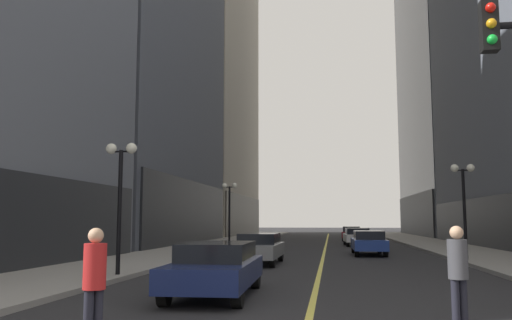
{
  "coord_description": "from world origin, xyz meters",
  "views": [
    {
      "loc": [
        0.46,
        -5.93,
        1.88
      ],
      "look_at": [
        -5.78,
        37.45,
        6.96
      ],
      "focal_mm": 36.68,
      "sensor_mm": 36.0,
      "label": 1
    }
  ],
  "objects_px": {
    "car_blue": "(368,242)",
    "street_lamp_left_near": "(120,178)",
    "pedestrian_with_orange_bag": "(458,269)",
    "street_lamp_right_mid": "(463,190)",
    "car_grey": "(259,247)",
    "car_maroon": "(352,233)",
    "car_navy": "(216,267)",
    "car_white": "(357,236)",
    "pedestrian_in_red_jacket": "(94,277)",
    "street_lamp_left_far": "(229,200)"
  },
  "relations": [
    {
      "from": "car_blue",
      "to": "street_lamp_left_near",
      "type": "relative_size",
      "value": 1.08
    },
    {
      "from": "pedestrian_with_orange_bag",
      "to": "street_lamp_right_mid",
      "type": "xyz_separation_m",
      "value": [
        3.78,
        15.08,
        2.21
      ]
    },
    {
      "from": "car_grey",
      "to": "car_maroon",
      "type": "height_order",
      "value": "same"
    },
    {
      "from": "car_navy",
      "to": "car_white",
      "type": "relative_size",
      "value": 1.15
    },
    {
      "from": "street_lamp_right_mid",
      "to": "car_maroon",
      "type": "bearing_deg",
      "value": 99.18
    },
    {
      "from": "pedestrian_in_red_jacket",
      "to": "street_lamp_left_near",
      "type": "bearing_deg",
      "value": 110.76
    },
    {
      "from": "car_white",
      "to": "street_lamp_left_near",
      "type": "xyz_separation_m",
      "value": [
        -8.72,
        -23.81,
        2.54
      ]
    },
    {
      "from": "car_blue",
      "to": "street_lamp_left_far",
      "type": "relative_size",
      "value": 1.08
    },
    {
      "from": "car_blue",
      "to": "pedestrian_with_orange_bag",
      "type": "height_order",
      "value": "pedestrian_with_orange_bag"
    },
    {
      "from": "car_white",
      "to": "car_maroon",
      "type": "height_order",
      "value": "same"
    },
    {
      "from": "street_lamp_right_mid",
      "to": "car_grey",
      "type": "bearing_deg",
      "value": -168.26
    },
    {
      "from": "car_white",
      "to": "street_lamp_left_near",
      "type": "bearing_deg",
      "value": -110.12
    },
    {
      "from": "car_white",
      "to": "pedestrian_with_orange_bag",
      "type": "distance_m",
      "value": 30.5
    },
    {
      "from": "pedestrian_with_orange_bag",
      "to": "car_grey",
      "type": "bearing_deg",
      "value": 111.92
    },
    {
      "from": "car_grey",
      "to": "car_white",
      "type": "height_order",
      "value": "same"
    },
    {
      "from": "car_blue",
      "to": "street_lamp_right_mid",
      "type": "relative_size",
      "value": 1.08
    },
    {
      "from": "car_navy",
      "to": "car_maroon",
      "type": "height_order",
      "value": "same"
    },
    {
      "from": "street_lamp_left_near",
      "to": "pedestrian_in_red_jacket",
      "type": "bearing_deg",
      "value": -69.24
    },
    {
      "from": "car_maroon",
      "to": "street_lamp_left_near",
      "type": "relative_size",
      "value": 1.08
    },
    {
      "from": "car_maroon",
      "to": "street_lamp_left_near",
      "type": "bearing_deg",
      "value": -104.44
    },
    {
      "from": "street_lamp_left_near",
      "to": "street_lamp_right_mid",
      "type": "height_order",
      "value": "same"
    },
    {
      "from": "pedestrian_with_orange_bag",
      "to": "street_lamp_right_mid",
      "type": "distance_m",
      "value": 15.71
    },
    {
      "from": "car_maroon",
      "to": "pedestrian_in_red_jacket",
      "type": "relative_size",
      "value": 2.71
    },
    {
      "from": "car_grey",
      "to": "street_lamp_left_far",
      "type": "bearing_deg",
      "value": 106.96
    },
    {
      "from": "car_navy",
      "to": "street_lamp_left_far",
      "type": "distance_m",
      "value": 22.44
    },
    {
      "from": "street_lamp_left_far",
      "to": "street_lamp_right_mid",
      "type": "bearing_deg",
      "value": -38.8
    },
    {
      "from": "car_navy",
      "to": "car_grey",
      "type": "relative_size",
      "value": 1.04
    },
    {
      "from": "street_lamp_left_far",
      "to": "pedestrian_with_orange_bag",
      "type": "bearing_deg",
      "value": -70.42
    },
    {
      "from": "car_blue",
      "to": "car_white",
      "type": "bearing_deg",
      "value": 90.71
    },
    {
      "from": "car_blue",
      "to": "pedestrian_in_red_jacket",
      "type": "xyz_separation_m",
      "value": [
        -5.51,
        -22.05,
        0.32
      ]
    },
    {
      "from": "car_blue",
      "to": "pedestrian_with_orange_bag",
      "type": "bearing_deg",
      "value": -89.5
    },
    {
      "from": "car_navy",
      "to": "car_maroon",
      "type": "relative_size",
      "value": 1.01
    },
    {
      "from": "car_grey",
      "to": "car_white",
      "type": "xyz_separation_m",
      "value": [
        5.01,
        17.31,
        -0.0
      ]
    },
    {
      "from": "street_lamp_left_near",
      "to": "street_lamp_left_far",
      "type": "height_order",
      "value": "same"
    },
    {
      "from": "pedestrian_with_orange_bag",
      "to": "street_lamp_left_near",
      "type": "height_order",
      "value": "street_lamp_left_near"
    },
    {
      "from": "car_maroon",
      "to": "pedestrian_in_red_jacket",
      "type": "height_order",
      "value": "pedestrian_in_red_jacket"
    },
    {
      "from": "car_maroon",
      "to": "street_lamp_left_near",
      "type": "distance_m",
      "value": 34.97
    },
    {
      "from": "car_maroon",
      "to": "street_lamp_left_far",
      "type": "distance_m",
      "value": 17.6
    },
    {
      "from": "street_lamp_left_near",
      "to": "street_lamp_left_far",
      "type": "bearing_deg",
      "value": 90.0
    },
    {
      "from": "car_grey",
      "to": "street_lamp_left_far",
      "type": "xyz_separation_m",
      "value": [
        -3.71,
        12.18,
        2.54
      ]
    },
    {
      "from": "car_navy",
      "to": "car_blue",
      "type": "height_order",
      "value": "same"
    },
    {
      "from": "car_navy",
      "to": "street_lamp_right_mid",
      "type": "distance_m",
      "value": 14.84
    },
    {
      "from": "car_navy",
      "to": "pedestrian_with_orange_bag",
      "type": "xyz_separation_m",
      "value": [
        5.06,
        -3.43,
        0.33
      ]
    },
    {
      "from": "car_maroon",
      "to": "car_navy",
      "type": "bearing_deg",
      "value": -97.28
    },
    {
      "from": "car_navy",
      "to": "car_grey",
      "type": "distance_m",
      "value": 9.77
    },
    {
      "from": "street_lamp_left_near",
      "to": "car_maroon",
      "type": "bearing_deg",
      "value": 75.56
    },
    {
      "from": "pedestrian_with_orange_bag",
      "to": "street_lamp_right_mid",
      "type": "relative_size",
      "value": 0.4
    },
    {
      "from": "car_white",
      "to": "street_lamp_right_mid",
      "type": "xyz_separation_m",
      "value": [
        4.08,
        -15.42,
        2.54
      ]
    },
    {
      "from": "car_maroon",
      "to": "pedestrian_with_orange_bag",
      "type": "distance_m",
      "value": 40.47
    },
    {
      "from": "car_grey",
      "to": "car_blue",
      "type": "xyz_separation_m",
      "value": [
        5.14,
        6.73,
        -0.0
      ]
    }
  ]
}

